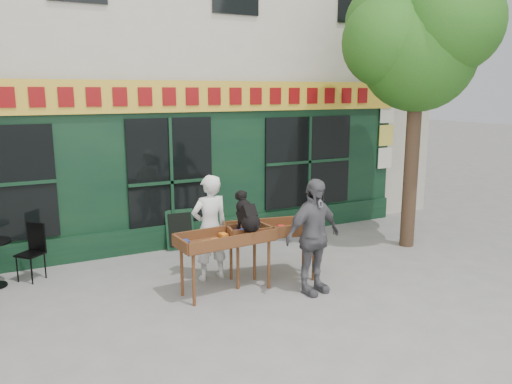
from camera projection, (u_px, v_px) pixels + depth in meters
ground at (218, 287)px, 8.03m from camera, size 80.00×80.00×0.00m
building at (121, 13)px, 12.25m from camera, size 14.00×7.26×10.00m
street_tree at (419, 37)px, 9.47m from camera, size 3.05×2.90×5.60m
book_cart_center at (226, 242)px, 7.69m from camera, size 1.54×0.73×0.99m
dog at (247, 210)px, 7.71m from camera, size 0.38×0.62×0.60m
woman at (210, 228)px, 8.24m from camera, size 0.67×0.47×1.77m
book_cart_right at (272, 232)px, 8.19m from camera, size 1.58×0.87×0.99m
man_right at (313, 237)px, 7.66m from camera, size 1.12×0.62×1.81m
bistro_chair_right at (34, 246)px, 8.31m from camera, size 0.51×0.51×0.95m
chalkboard at (180, 229)px, 9.91m from camera, size 0.58×0.25×0.79m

